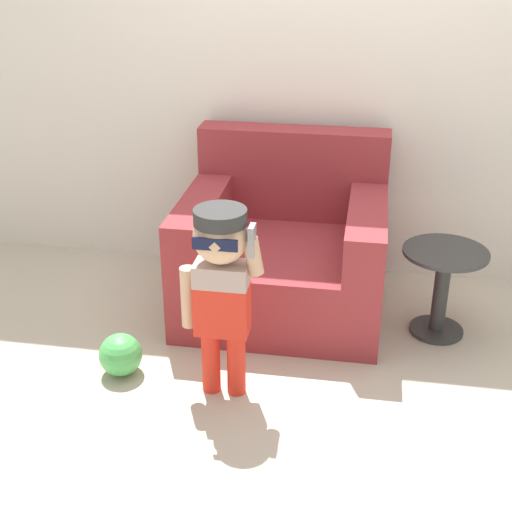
% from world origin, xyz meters
% --- Properties ---
extents(ground_plane, '(10.00, 10.00, 0.00)m').
position_xyz_m(ground_plane, '(0.00, 0.00, 0.00)').
color(ground_plane, '#BCB29E').
extents(wall_back, '(10.00, 0.05, 2.60)m').
position_xyz_m(wall_back, '(0.00, 0.64, 1.30)').
color(wall_back, silver).
rests_on(wall_back, ground_plane).
extents(armchair, '(1.05, 0.96, 0.90)m').
position_xyz_m(armchair, '(-0.18, 0.13, 0.32)').
color(armchair, maroon).
rests_on(armchair, ground_plane).
extents(person_child, '(0.36, 0.27, 0.89)m').
position_xyz_m(person_child, '(-0.34, -0.72, 0.59)').
color(person_child, red).
rests_on(person_child, ground_plane).
extents(side_table, '(0.42, 0.42, 0.46)m').
position_xyz_m(side_table, '(0.64, -0.04, 0.28)').
color(side_table, '#333333').
rests_on(side_table, ground_plane).
extents(toy_ball, '(0.20, 0.20, 0.20)m').
position_xyz_m(toy_ball, '(-0.85, -0.67, 0.10)').
color(toy_ball, '#4CB256').
rests_on(toy_ball, ground_plane).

